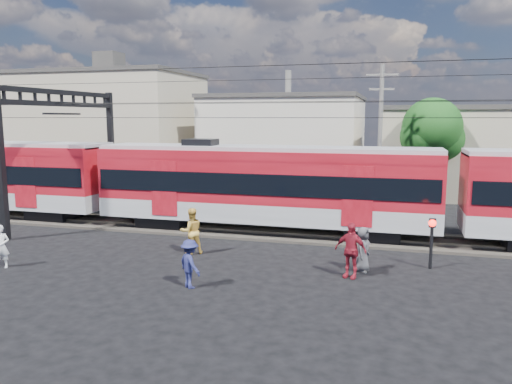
# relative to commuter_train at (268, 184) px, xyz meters

# --- Properties ---
(ground) EXTENTS (120.00, 120.00, 0.00)m
(ground) POSITION_rel_commuter_train_xyz_m (-1.16, -8.00, -2.40)
(ground) COLOR black
(ground) RESTS_ON ground
(track_bed) EXTENTS (70.00, 3.40, 0.12)m
(track_bed) POSITION_rel_commuter_train_xyz_m (-1.16, 0.00, -2.34)
(track_bed) COLOR #2D2823
(track_bed) RESTS_ON ground
(rail_near) EXTENTS (70.00, 0.12, 0.12)m
(rail_near) POSITION_rel_commuter_train_xyz_m (-1.16, -0.75, -2.22)
(rail_near) COLOR #59544C
(rail_near) RESTS_ON track_bed
(rail_far) EXTENTS (70.00, 0.12, 0.12)m
(rail_far) POSITION_rel_commuter_train_xyz_m (-1.16, 0.75, -2.22)
(rail_far) COLOR #59544C
(rail_far) RESTS_ON track_bed
(commuter_train) EXTENTS (50.30, 3.08, 4.17)m
(commuter_train) POSITION_rel_commuter_train_xyz_m (0.00, 0.00, 0.00)
(commuter_train) COLOR black
(commuter_train) RESTS_ON ground
(catenary) EXTENTS (70.00, 9.30, 7.52)m
(catenary) POSITION_rel_commuter_train_xyz_m (-9.81, -0.00, 2.73)
(catenary) COLOR black
(catenary) RESTS_ON ground
(building_west) EXTENTS (14.28, 10.20, 9.30)m
(building_west) POSITION_rel_commuter_train_xyz_m (-18.16, 16.00, 2.25)
(building_west) COLOR tan
(building_west) RESTS_ON ground
(building_midwest) EXTENTS (12.24, 12.24, 7.30)m
(building_midwest) POSITION_rel_commuter_train_xyz_m (-3.16, 19.00, 1.25)
(building_midwest) COLOR beige
(building_midwest) RESTS_ON ground
(building_mideast) EXTENTS (16.32, 10.20, 6.30)m
(building_mideast) POSITION_rel_commuter_train_xyz_m (12.84, 16.00, 0.75)
(building_mideast) COLOR tan
(building_mideast) RESTS_ON ground
(utility_pole_mid) EXTENTS (1.80, 0.24, 8.50)m
(utility_pole_mid) POSITION_rel_commuter_train_xyz_m (4.84, 7.00, 2.13)
(utility_pole_mid) COLOR slate
(utility_pole_mid) RESTS_ON ground
(tree_near) EXTENTS (3.82, 3.64, 6.72)m
(tree_near) POSITION_rel_commuter_train_xyz_m (8.03, 10.09, 2.26)
(tree_near) COLOR #382619
(tree_near) RESTS_ON ground
(pedestrian_a) EXTENTS (0.69, 0.58, 1.60)m
(pedestrian_a) POSITION_rel_commuter_train_xyz_m (-8.12, -8.04, -1.60)
(pedestrian_a) COLOR white
(pedestrian_a) RESTS_ON ground
(pedestrian_b) EXTENTS (1.16, 1.12, 1.89)m
(pedestrian_b) POSITION_rel_commuter_train_xyz_m (-2.11, -4.36, -1.46)
(pedestrian_b) COLOR gold
(pedestrian_b) RESTS_ON ground
(pedestrian_c) EXTENTS (1.19, 1.11, 1.61)m
(pedestrian_c) POSITION_rel_commuter_train_xyz_m (-0.53, -8.20, -1.60)
(pedestrian_c) COLOR navy
(pedestrian_c) RESTS_ON ground
(pedestrian_d) EXTENTS (1.23, 0.77, 1.95)m
(pedestrian_d) POSITION_rel_commuter_train_xyz_m (4.40, -5.72, -1.43)
(pedestrian_d) COLOR maroon
(pedestrian_d) RESTS_ON ground
(pedestrian_e) EXTENTS (0.70, 0.90, 1.64)m
(pedestrian_e) POSITION_rel_commuter_train_xyz_m (4.76, -4.89, -1.58)
(pedestrian_e) COLOR #47474B
(pedestrian_e) RESTS_ON ground
(crossing_signal) EXTENTS (0.28, 0.28, 1.89)m
(crossing_signal) POSITION_rel_commuter_train_xyz_m (7.15, -3.89, -1.09)
(crossing_signal) COLOR black
(crossing_signal) RESTS_ON ground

